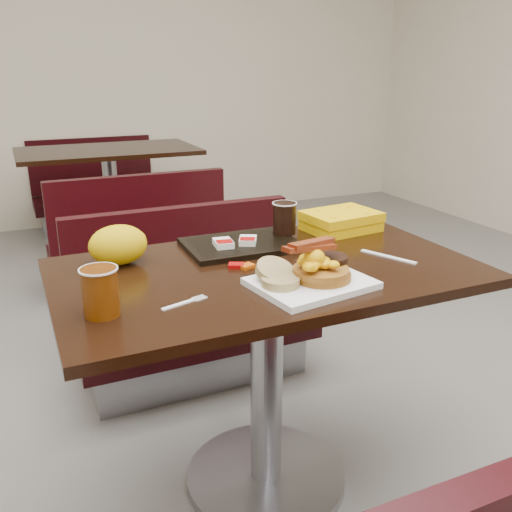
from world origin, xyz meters
name	(u,v)px	position (x,y,z in m)	size (l,w,h in m)	color
floor	(266,479)	(0.00, 0.00, 0.00)	(6.00, 7.00, 0.01)	gray
wall_back	(80,51)	(0.00, 3.50, 1.40)	(6.00, 0.01, 2.80)	beige
table_near	(267,381)	(0.00, 0.00, 0.38)	(1.20, 0.70, 0.75)	black
bench_near_n	(196,302)	(0.00, 0.70, 0.36)	(1.00, 0.46, 0.72)	black
table_far	(112,202)	(0.00, 2.60, 0.38)	(1.20, 0.70, 0.75)	black
bench_far_s	(134,229)	(0.00, 1.90, 0.36)	(1.00, 0.46, 0.72)	black
bench_far_n	(96,185)	(0.00, 3.30, 0.36)	(1.00, 0.46, 0.72)	black
platter	(311,283)	(0.04, -0.18, 0.76)	(0.30, 0.23, 0.02)	white
pancake_stack	(322,273)	(0.07, -0.18, 0.78)	(0.15, 0.15, 0.03)	#945E18
sausage_patty	(330,258)	(0.12, -0.14, 0.81)	(0.10, 0.10, 0.01)	black
scrambled_eggs	(314,260)	(0.05, -0.18, 0.83)	(0.10, 0.09, 0.05)	orange
bacon_strips	(310,247)	(0.04, -0.17, 0.86)	(0.17, 0.08, 0.01)	#451004
muffin_bottom	(281,281)	(-0.05, -0.18, 0.78)	(0.10, 0.10, 0.02)	#A48C56
muffin_top	(275,271)	(-0.04, -0.13, 0.79)	(0.10, 0.10, 0.02)	#A48C56
coffee_cup_near	(100,292)	(-0.49, -0.13, 0.81)	(0.08, 0.08, 0.12)	#803504
fork	(178,305)	(-0.31, -0.15, 0.75)	(0.13, 0.02, 0.00)	white
knife	(388,257)	(0.37, -0.07, 0.75)	(0.18, 0.02, 0.00)	white
condiment_syrup	(247,266)	(-0.06, 0.02, 0.76)	(0.04, 0.03, 0.01)	#BC4908
condiment_ketchup	(236,265)	(-0.08, 0.04, 0.76)	(0.04, 0.03, 0.01)	#8C0504
tray	(241,245)	(0.00, 0.20, 0.76)	(0.35, 0.25, 0.02)	black
hashbrown_sleeve_left	(223,243)	(-0.06, 0.19, 0.78)	(0.05, 0.07, 0.02)	silver
hashbrown_sleeve_right	(248,240)	(0.02, 0.19, 0.78)	(0.05, 0.07, 0.02)	silver
coffee_cup_far	(284,218)	(0.17, 0.24, 0.82)	(0.08, 0.08, 0.11)	black
clamshell	(341,221)	(0.40, 0.24, 0.78)	(0.25, 0.19, 0.07)	#E6AC03
paper_bag	(118,245)	(-0.38, 0.20, 0.81)	(0.17, 0.12, 0.12)	#E2A607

